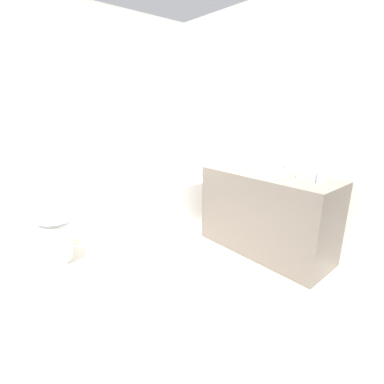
{
  "coord_description": "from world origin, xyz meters",
  "views": [
    {
      "loc": [
        -1.04,
        -1.84,
        1.47
      ],
      "look_at": [
        0.71,
        0.18,
        0.64
      ],
      "focal_mm": 25.85,
      "sensor_mm": 36.0,
      "label": 1
    }
  ],
  "objects_px": {
    "bathtub": "(154,204)",
    "water_bottle_0": "(322,170)",
    "toilet": "(53,228)",
    "drinking_glass_1": "(241,163)",
    "sink_basin": "(271,173)",
    "sink_faucet": "(283,169)",
    "drinking_glass_2": "(312,177)",
    "water_bottle_1": "(231,157)",
    "drinking_glass_0": "(254,165)",
    "water_bottle_2": "(301,166)",
    "toilet_paper_roll": "(31,268)"
  },
  "relations": [
    {
      "from": "sink_basin",
      "to": "drinking_glass_2",
      "type": "distance_m",
      "value": 0.37
    },
    {
      "from": "water_bottle_0",
      "to": "water_bottle_1",
      "type": "xyz_separation_m",
      "value": [
        -0.01,
        1.01,
        -0.02
      ]
    },
    {
      "from": "sink_faucet",
      "to": "water_bottle_1",
      "type": "xyz_separation_m",
      "value": [
        -0.17,
        0.55,
        0.07
      ]
    },
    {
      "from": "sink_basin",
      "to": "sink_faucet",
      "type": "xyz_separation_m",
      "value": [
        0.2,
        0.0,
        0.01
      ]
    },
    {
      "from": "sink_faucet",
      "to": "water_bottle_1",
      "type": "distance_m",
      "value": 0.58
    },
    {
      "from": "water_bottle_1",
      "to": "drinking_glass_0",
      "type": "distance_m",
      "value": 0.29
    },
    {
      "from": "sink_basin",
      "to": "water_bottle_1",
      "type": "relative_size",
      "value": 1.58
    },
    {
      "from": "toilet",
      "to": "toilet_paper_roll",
      "type": "relative_size",
      "value": 6.11
    },
    {
      "from": "water_bottle_2",
      "to": "bathtub",
      "type": "bearing_deg",
      "value": 109.54
    },
    {
      "from": "sink_faucet",
      "to": "drinking_glass_1",
      "type": "relative_size",
      "value": 1.49
    },
    {
      "from": "bathtub",
      "to": "sink_basin",
      "type": "height_order",
      "value": "bathtub"
    },
    {
      "from": "toilet",
      "to": "drinking_glass_1",
      "type": "distance_m",
      "value": 2.03
    },
    {
      "from": "sink_basin",
      "to": "drinking_glass_0",
      "type": "xyz_separation_m",
      "value": [
        0.07,
        0.27,
        0.03
      ]
    },
    {
      "from": "sink_faucet",
      "to": "toilet_paper_roll",
      "type": "xyz_separation_m",
      "value": [
        -2.15,
        1.19,
        -0.82
      ]
    },
    {
      "from": "bathtub",
      "to": "drinking_glass_1",
      "type": "distance_m",
      "value": 1.23
    },
    {
      "from": "water_bottle_0",
      "to": "drinking_glass_2",
      "type": "distance_m",
      "value": 0.13
    },
    {
      "from": "water_bottle_2",
      "to": "toilet_paper_roll",
      "type": "height_order",
      "value": "water_bottle_2"
    },
    {
      "from": "water_bottle_1",
      "to": "water_bottle_2",
      "type": "height_order",
      "value": "water_bottle_2"
    },
    {
      "from": "sink_basin",
      "to": "drinking_glass_2",
      "type": "bearing_deg",
      "value": -77.2
    },
    {
      "from": "sink_faucet",
      "to": "water_bottle_0",
      "type": "height_order",
      "value": "water_bottle_0"
    },
    {
      "from": "sink_basin",
      "to": "water_bottle_0",
      "type": "height_order",
      "value": "water_bottle_0"
    },
    {
      "from": "sink_basin",
      "to": "toilet",
      "type": "bearing_deg",
      "value": 142.39
    },
    {
      "from": "bathtub",
      "to": "water_bottle_1",
      "type": "height_order",
      "value": "bathtub"
    },
    {
      "from": "sink_basin",
      "to": "drinking_glass_0",
      "type": "distance_m",
      "value": 0.28
    },
    {
      "from": "water_bottle_1",
      "to": "toilet_paper_roll",
      "type": "distance_m",
      "value": 2.26
    },
    {
      "from": "bathtub",
      "to": "drinking_glass_0",
      "type": "bearing_deg",
      "value": -62.87
    },
    {
      "from": "sink_basin",
      "to": "water_bottle_1",
      "type": "distance_m",
      "value": 0.56
    },
    {
      "from": "sink_faucet",
      "to": "drinking_glass_1",
      "type": "height_order",
      "value": "drinking_glass_1"
    },
    {
      "from": "water_bottle_1",
      "to": "drinking_glass_0",
      "type": "height_order",
      "value": "water_bottle_1"
    },
    {
      "from": "water_bottle_1",
      "to": "toilet_paper_roll",
      "type": "relative_size",
      "value": 1.95
    },
    {
      "from": "water_bottle_1",
      "to": "drinking_glass_2",
      "type": "relative_size",
      "value": 2.71
    },
    {
      "from": "water_bottle_0",
      "to": "water_bottle_1",
      "type": "bearing_deg",
      "value": 90.65
    },
    {
      "from": "drinking_glass_0",
      "to": "drinking_glass_1",
      "type": "relative_size",
      "value": 0.9
    },
    {
      "from": "water_bottle_0",
      "to": "water_bottle_1",
      "type": "height_order",
      "value": "water_bottle_0"
    },
    {
      "from": "sink_basin",
      "to": "water_bottle_2",
      "type": "height_order",
      "value": "water_bottle_2"
    },
    {
      "from": "sink_basin",
      "to": "drinking_glass_2",
      "type": "height_order",
      "value": "drinking_glass_2"
    },
    {
      "from": "water_bottle_1",
      "to": "drinking_glass_1",
      "type": "relative_size",
      "value": 2.11
    },
    {
      "from": "bathtub",
      "to": "water_bottle_0",
      "type": "relative_size",
      "value": 6.04
    },
    {
      "from": "bathtub",
      "to": "sink_basin",
      "type": "distance_m",
      "value": 1.54
    },
    {
      "from": "bathtub",
      "to": "water_bottle_0",
      "type": "bearing_deg",
      "value": -73.55
    },
    {
      "from": "sink_faucet",
      "to": "water_bottle_2",
      "type": "distance_m",
      "value": 0.29
    },
    {
      "from": "drinking_glass_0",
      "to": "water_bottle_1",
      "type": "bearing_deg",
      "value": 96.97
    },
    {
      "from": "water_bottle_1",
      "to": "drinking_glass_2",
      "type": "height_order",
      "value": "water_bottle_1"
    },
    {
      "from": "toilet",
      "to": "sink_basin",
      "type": "height_order",
      "value": "sink_basin"
    },
    {
      "from": "bathtub",
      "to": "toilet_paper_roll",
      "type": "xyz_separation_m",
      "value": [
        -1.46,
        -0.17,
        -0.24
      ]
    },
    {
      "from": "bathtub",
      "to": "drinking_glass_2",
      "type": "bearing_deg",
      "value": -71.64
    },
    {
      "from": "water_bottle_0",
      "to": "toilet_paper_roll",
      "type": "height_order",
      "value": "water_bottle_0"
    },
    {
      "from": "sink_basin",
      "to": "water_bottle_2",
      "type": "relative_size",
      "value": 1.33
    },
    {
      "from": "bathtub",
      "to": "sink_basin",
      "type": "relative_size",
      "value": 4.44
    },
    {
      "from": "sink_basin",
      "to": "drinking_glass_1",
      "type": "distance_m",
      "value": 0.42
    }
  ]
}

